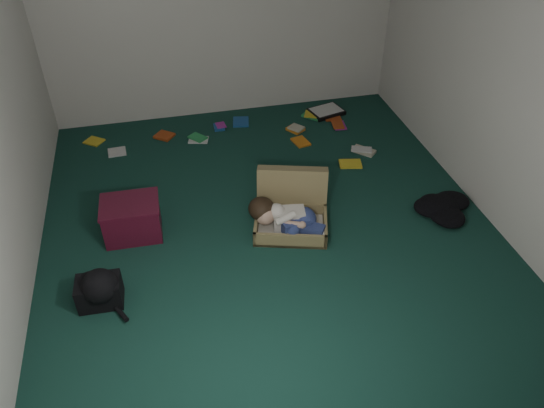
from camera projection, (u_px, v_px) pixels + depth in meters
name	position (u px, v px, depth m)	size (l,w,h in m)	color
floor	(268.00, 224.00, 4.85)	(4.50, 4.50, 0.00)	#143C31
wall_back	(221.00, 4.00, 5.77)	(4.50, 4.50, 0.00)	silver
wall_front	(383.00, 320.00, 2.32)	(4.50, 4.50, 0.00)	silver
wall_right	(501.00, 69.00, 4.41)	(4.50, 4.50, 0.00)	silver
suitcase	(291.00, 210.00, 4.79)	(0.79, 0.78, 0.47)	#8F7E4F
person	(286.00, 218.00, 4.64)	(0.65, 0.47, 0.29)	silver
maroon_bin	(132.00, 219.00, 4.64)	(0.51, 0.41, 0.34)	#4F1023
backpack	(99.00, 291.00, 4.03)	(0.41, 0.33, 0.25)	black
clothing_pile	(448.00, 206.00, 4.94)	(0.46, 0.38, 0.15)	black
paper_tray	(326.00, 111.00, 6.50)	(0.45, 0.39, 0.06)	black
book_scatter	(257.00, 135.00, 6.09)	(3.08, 1.40, 0.02)	yellow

